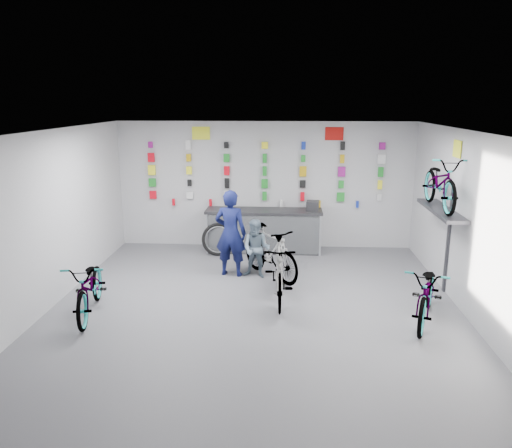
# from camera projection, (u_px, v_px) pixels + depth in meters

# --- Properties ---
(floor) EXTENTS (8.00, 8.00, 0.00)m
(floor) POSITION_uv_depth(u_px,v_px,m) (254.00, 313.00, 8.38)
(floor) COLOR #57575C
(floor) RESTS_ON ground
(ceiling) EXTENTS (8.00, 8.00, 0.00)m
(ceiling) POSITION_uv_depth(u_px,v_px,m) (254.00, 132.00, 7.65)
(ceiling) COLOR white
(ceiling) RESTS_ON wall_back
(wall_back) EXTENTS (7.00, 0.00, 7.00)m
(wall_back) POSITION_uv_depth(u_px,v_px,m) (265.00, 185.00, 11.89)
(wall_back) COLOR silver
(wall_back) RESTS_ON floor
(wall_front) EXTENTS (7.00, 0.00, 7.00)m
(wall_front) POSITION_uv_depth(u_px,v_px,m) (223.00, 346.00, 4.14)
(wall_front) COLOR silver
(wall_front) RESTS_ON floor
(wall_left) EXTENTS (0.00, 8.00, 8.00)m
(wall_left) POSITION_uv_depth(u_px,v_px,m) (43.00, 223.00, 8.22)
(wall_left) COLOR silver
(wall_left) RESTS_ON floor
(wall_right) EXTENTS (0.00, 8.00, 8.00)m
(wall_right) POSITION_uv_depth(u_px,v_px,m) (477.00, 230.00, 7.81)
(wall_right) COLOR silver
(wall_right) RESTS_ON floor
(counter) EXTENTS (2.70, 0.66, 1.00)m
(counter) POSITION_uv_depth(u_px,v_px,m) (264.00, 231.00, 11.69)
(counter) COLOR black
(counter) RESTS_ON floor
(merch_wall) EXTENTS (5.57, 0.08, 1.56)m
(merch_wall) POSITION_uv_depth(u_px,v_px,m) (264.00, 174.00, 11.75)
(merch_wall) COLOR red
(merch_wall) RESTS_ON wall_back
(wall_bracket) EXTENTS (0.39, 1.90, 2.00)m
(wall_bracket) POSITION_uv_depth(u_px,v_px,m) (442.00, 215.00, 8.99)
(wall_bracket) COLOR #333338
(wall_bracket) RESTS_ON wall_right
(sign_left) EXTENTS (0.42, 0.02, 0.30)m
(sign_left) POSITION_uv_depth(u_px,v_px,m) (201.00, 133.00, 11.66)
(sign_left) COLOR yellow
(sign_left) RESTS_ON wall_back
(sign_right) EXTENTS (0.42, 0.02, 0.30)m
(sign_right) POSITION_uv_depth(u_px,v_px,m) (334.00, 134.00, 11.48)
(sign_right) COLOR red
(sign_right) RESTS_ON wall_back
(sign_side) EXTENTS (0.02, 0.40, 0.30)m
(sign_side) POSITION_uv_depth(u_px,v_px,m) (457.00, 149.00, 8.70)
(sign_side) COLOR yellow
(sign_side) RESTS_ON wall_right
(bike_left) EXTENTS (0.97, 1.92, 0.97)m
(bike_left) POSITION_uv_depth(u_px,v_px,m) (90.00, 287.00, 8.23)
(bike_left) COLOR gray
(bike_left) RESTS_ON floor
(bike_center) EXTENTS (0.59, 1.85, 1.10)m
(bike_center) POSITION_uv_depth(u_px,v_px,m) (279.00, 271.00, 8.78)
(bike_center) COLOR gray
(bike_center) RESTS_ON floor
(bike_right) EXTENTS (1.26, 1.97, 0.98)m
(bike_right) POSITION_uv_depth(u_px,v_px,m) (428.00, 293.00, 7.96)
(bike_right) COLOR gray
(bike_right) RESTS_ON floor
(bike_service) EXTENTS (1.48, 1.71, 1.07)m
(bike_service) POSITION_uv_depth(u_px,v_px,m) (270.00, 252.00, 9.94)
(bike_service) COLOR gray
(bike_service) RESTS_ON floor
(bike_wall) EXTENTS (0.63, 1.80, 0.95)m
(bike_wall) POSITION_uv_depth(u_px,v_px,m) (441.00, 183.00, 8.85)
(bike_wall) COLOR gray
(bike_wall) RESTS_ON wall_bracket
(clerk) EXTENTS (0.70, 0.52, 1.76)m
(clerk) POSITION_uv_depth(u_px,v_px,m) (231.00, 233.00, 10.00)
(clerk) COLOR #0F1545
(clerk) RESTS_ON floor
(customer) EXTENTS (0.67, 0.57, 1.19)m
(customer) POSITION_uv_depth(u_px,v_px,m) (256.00, 249.00, 9.94)
(customer) COLOR slate
(customer) RESTS_ON floor
(spare_wheel) EXTENTS (0.79, 0.37, 0.76)m
(spare_wheel) POSITION_uv_depth(u_px,v_px,m) (218.00, 239.00, 11.42)
(spare_wheel) COLOR black
(spare_wheel) RESTS_ON floor
(register) EXTENTS (0.31, 0.33, 0.22)m
(register) POSITION_uv_depth(u_px,v_px,m) (313.00, 206.00, 11.48)
(register) COLOR black
(register) RESTS_ON counter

